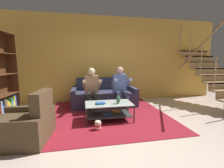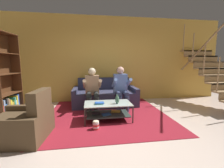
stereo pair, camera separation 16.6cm
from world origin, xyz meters
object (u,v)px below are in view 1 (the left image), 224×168
(vase, at_px, (118,99))
(person_seated_right, at_px, (120,86))
(book_stack, at_px, (100,103))
(person_seated_left, at_px, (92,88))
(bookshelf, at_px, (2,86))
(coffee_table, at_px, (109,109))
(armchair, at_px, (24,126))
(popcorn_tub, at_px, (98,125))
(couch, at_px, (104,96))

(vase, bearing_deg, person_seated_right, 72.67)
(book_stack, bearing_deg, person_seated_left, 99.44)
(person_seated_right, xyz_separation_m, bookshelf, (-3.07, 0.09, 0.08))
(coffee_table, relative_size, bookshelf, 0.51)
(book_stack, bearing_deg, vase, -4.37)
(person_seated_left, bearing_deg, person_seated_right, 0.18)
(person_seated_left, relative_size, person_seated_right, 0.98)
(armchair, bearing_deg, bookshelf, 123.90)
(armchair, height_order, popcorn_tub, armchair)
(armchair, bearing_deg, vase, 17.35)
(couch, xyz_separation_m, bookshelf, (-2.66, -0.49, 0.47))
(couch, distance_m, person_seated_right, 0.81)
(person_seated_left, bearing_deg, popcorn_tub, -88.23)
(person_seated_right, height_order, popcorn_tub, person_seated_right)
(coffee_table, bearing_deg, vase, -22.41)
(person_seated_left, xyz_separation_m, popcorn_tub, (0.04, -1.23, -0.56))
(couch, height_order, coffee_table, couch)
(person_seated_left, xyz_separation_m, person_seated_right, (0.81, 0.00, 0.01))
(person_seated_left, relative_size, book_stack, 5.47)
(book_stack, bearing_deg, bookshelf, 159.34)
(popcorn_tub, bearing_deg, bookshelf, 149.97)
(person_seated_left, distance_m, coffee_table, 0.91)
(person_seated_left, relative_size, coffee_table, 1.11)
(book_stack, height_order, armchair, armchair)
(coffee_table, bearing_deg, bookshelf, 161.95)
(coffee_table, relative_size, armchair, 1.09)
(person_seated_right, distance_m, coffee_table, 0.98)
(person_seated_right, distance_m, popcorn_tub, 1.57)
(coffee_table, height_order, bookshelf, bookshelf)
(book_stack, relative_size, bookshelf, 0.10)
(bookshelf, relative_size, popcorn_tub, 10.85)
(person_seated_left, height_order, book_stack, person_seated_left)
(person_seated_right, height_order, book_stack, person_seated_right)
(person_seated_right, relative_size, book_stack, 5.60)
(book_stack, bearing_deg, armchair, -156.77)
(book_stack, bearing_deg, popcorn_tub, -102.80)
(person_seated_right, relative_size, coffee_table, 1.14)
(person_seated_right, xyz_separation_m, vase, (-0.26, -0.84, -0.16))
(couch, relative_size, coffee_table, 1.84)
(coffee_table, height_order, book_stack, book_stack)
(couch, relative_size, popcorn_tub, 10.21)
(couch, xyz_separation_m, coffee_table, (-0.07, -1.33, -0.01))
(couch, distance_m, vase, 1.44)
(bookshelf, xyz_separation_m, popcorn_tub, (2.29, -1.32, -0.65))
(couch, xyz_separation_m, person_seated_right, (0.41, -0.58, 0.39))
(popcorn_tub, bearing_deg, person_seated_right, 57.91)
(coffee_table, bearing_deg, person_seated_left, 114.20)
(popcorn_tub, bearing_deg, couch, 78.50)
(coffee_table, xyz_separation_m, bookshelf, (-2.59, 0.84, 0.48))
(coffee_table, distance_m, popcorn_tub, 0.59)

